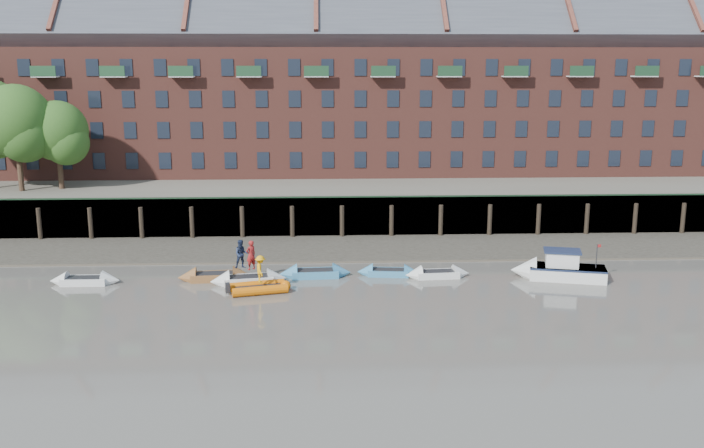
{
  "coord_description": "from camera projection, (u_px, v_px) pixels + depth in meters",
  "views": [
    {
      "loc": [
        0.37,
        -36.8,
        13.75
      ],
      "look_at": [
        2.4,
        12.0,
        3.2
      ],
      "focal_mm": 38.0,
      "sensor_mm": 36.0,
      "label": 1
    }
  ],
  "objects": [
    {
      "name": "rowboat_4",
      "position": [
        315.0,
        273.0,
        48.94
      ],
      "size": [
        4.82,
        1.69,
        1.37
      ],
      "rotation": [
        0.0,
        0.0,
        0.07
      ],
      "color": "teal",
      "rests_on": "ground"
    },
    {
      "name": "rowboat_5",
      "position": [
        388.0,
        272.0,
        49.29
      ],
      "size": [
        4.25,
        1.66,
        1.2
      ],
      "rotation": [
        0.0,
        0.0,
        -0.11
      ],
      "color": "teal",
      "rests_on": "ground"
    },
    {
      "name": "foreshore",
      "position": [
        317.0,
        249.0,
        56.41
      ],
      "size": [
        110.0,
        8.0,
        0.5
      ],
      "primitive_type": "cube",
      "color": "#3D382F",
      "rests_on": "ground"
    },
    {
      "name": "rowboat_0",
      "position": [
        85.0,
        281.0,
        47.36
      ],
      "size": [
        4.41,
        1.29,
        1.28
      ],
      "rotation": [
        0.0,
        0.0,
        -0.0
      ],
      "color": "silver",
      "rests_on": "ground"
    },
    {
      "name": "ground",
      "position": [
        316.0,
        333.0,
        38.83
      ],
      "size": [
        220.0,
        220.0,
        0.0
      ],
      "primitive_type": "plane",
      "color": "#5E5A52",
      "rests_on": "ground"
    },
    {
      "name": "motor_launch",
      "position": [
        552.0,
        269.0,
        48.51
      ],
      "size": [
        6.3,
        3.37,
        2.48
      ],
      "rotation": [
        0.0,
        0.0,
        2.89
      ],
      "color": "silver",
      "rests_on": "ground"
    },
    {
      "name": "apartment_terrace",
      "position": [
        317.0,
        73.0,
        72.25
      ],
      "size": [
        80.6,
        15.56,
        20.98
      ],
      "color": "brown",
      "rests_on": "bank_terrace"
    },
    {
      "name": "person_rower_b",
      "position": [
        241.0,
        254.0,
        47.34
      ],
      "size": [
        1.04,
        0.88,
        1.86
      ],
      "primitive_type": "imported",
      "rotation": [
        0.0,
        0.0,
        0.22
      ],
      "color": "#19233F",
      "rests_on": "rowboat_3"
    },
    {
      "name": "person_rib_crew",
      "position": [
        260.0,
        269.0,
        45.42
      ],
      "size": [
        0.81,
        1.19,
        1.71
      ],
      "primitive_type": "imported",
      "rotation": [
        0.0,
        0.0,
        1.74
      ],
      "color": "orange",
      "rests_on": "rib_tender"
    },
    {
      "name": "person_rower_a",
      "position": [
        251.0,
        255.0,
        47.04
      ],
      "size": [
        0.82,
        0.79,
        1.89
      ],
      "primitive_type": "imported",
      "rotation": [
        0.0,
        0.0,
        3.83
      ],
      "color": "maroon",
      "rests_on": "rowboat_3"
    },
    {
      "name": "rowboat_3",
      "position": [
        249.0,
        280.0,
        47.45
      ],
      "size": [
        5.01,
        2.13,
        1.41
      ],
      "rotation": [
        0.0,
        0.0,
        0.15
      ],
      "color": "silver",
      "rests_on": "ground"
    },
    {
      "name": "mud_band",
      "position": [
        317.0,
        260.0,
        53.08
      ],
      "size": [
        110.0,
        1.6,
        0.1
      ],
      "primitive_type": "cube",
      "color": "#4C4336",
      "rests_on": "ground"
    },
    {
      "name": "rowboat_2",
      "position": [
        215.0,
        276.0,
        48.21
      ],
      "size": [
        4.82,
        1.78,
        1.37
      ],
      "rotation": [
        0.0,
        0.0,
        0.09
      ],
      "color": "brown",
      "rests_on": "ground"
    },
    {
      "name": "rib_tender",
      "position": [
        261.0,
        288.0,
        45.7
      ],
      "size": [
        3.81,
        2.52,
        0.64
      ],
      "rotation": [
        0.0,
        0.0,
        0.25
      ],
      "color": "#D05F07",
      "rests_on": "ground"
    },
    {
      "name": "tree_cluster",
      "position": [
        12.0,
        121.0,
        62.59
      ],
      "size": [
        11.76,
        7.74,
        9.4
      ],
      "color": "#3A281C",
      "rests_on": "bank_terrace"
    },
    {
      "name": "bank_terrace",
      "position": [
        318.0,
        189.0,
        73.65
      ],
      "size": [
        110.0,
        28.0,
        3.2
      ],
      "primitive_type": "cube",
      "color": "#5E594D",
      "rests_on": "ground"
    },
    {
      "name": "river_wall",
      "position": [
        317.0,
        217.0,
        60.35
      ],
      "size": [
        110.0,
        1.23,
        3.3
      ],
      "color": "#2D2A26",
      "rests_on": "ground"
    },
    {
      "name": "rowboat_6",
      "position": [
        437.0,
        274.0,
        48.85
      ],
      "size": [
        4.36,
        1.57,
        1.24
      ],
      "rotation": [
        0.0,
        0.0,
        0.08
      ],
      "color": "silver",
      "rests_on": "ground"
    }
  ]
}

